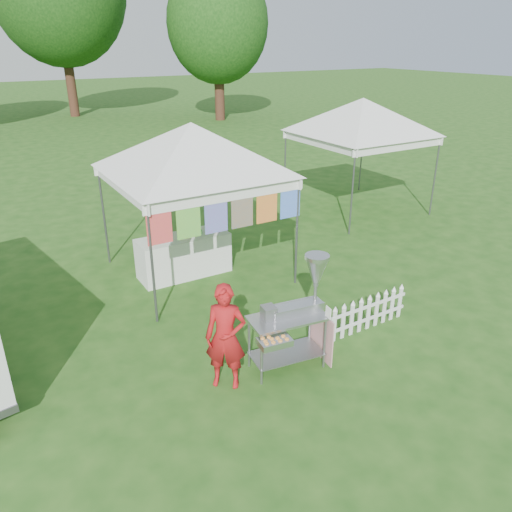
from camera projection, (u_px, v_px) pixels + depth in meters
ground at (297, 358)px, 7.46m from camera, size 120.00×120.00×0.00m
canopy_main at (191, 123)px, 9.02m from camera, size 4.24×4.24×3.45m
canopy_right at (364, 98)px, 12.79m from camera, size 4.24×4.24×3.45m
tree_right at (218, 23)px, 27.41m from camera, size 5.60×5.60×8.42m
donut_cart at (300, 305)px, 6.93m from camera, size 1.28×0.80×1.67m
vendor at (226, 337)px, 6.60m from camera, size 0.66×0.62×1.51m
picket_fence at (364, 315)px, 8.06m from camera, size 1.80×0.05×0.56m
display_table at (184, 256)px, 9.96m from camera, size 1.80×0.70×0.82m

